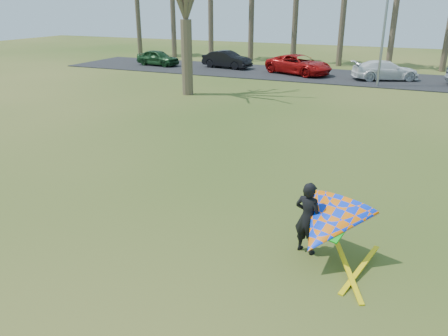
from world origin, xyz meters
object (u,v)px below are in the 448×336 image
at_px(streetlight, 389,13).
at_px(car_2, 299,64).
at_px(kite_flyer, 325,225).
at_px(car_0, 158,58).
at_px(car_1, 227,59).
at_px(car_3, 385,70).

height_order(streetlight, car_2, streetlight).
xyz_separation_m(car_2, kite_flyer, (6.82, -24.34, 0.08)).
bearing_deg(car_0, kite_flyer, -134.67).
xyz_separation_m(car_1, kite_flyer, (13.00, -25.22, 0.11)).
bearing_deg(kite_flyer, streetlight, 92.06).
relative_size(car_3, kite_flyer, 1.87).
distance_m(car_1, kite_flyer, 28.38).
height_order(streetlight, car_3, streetlight).
xyz_separation_m(streetlight, car_2, (-6.05, 2.78, -3.70)).
bearing_deg(kite_flyer, car_0, 128.00).
relative_size(car_1, kite_flyer, 1.71).
bearing_deg(car_2, car_1, 104.85).
height_order(car_3, kite_flyer, kite_flyer).
xyz_separation_m(car_0, kite_flyer, (18.95, -24.25, 0.14)).
relative_size(car_0, car_3, 0.84).
bearing_deg(car_1, kite_flyer, -142.96).
bearing_deg(car_0, car_2, -82.26).
bearing_deg(streetlight, car_0, 171.57).
xyz_separation_m(car_3, kite_flyer, (0.72, -24.22, 0.14)).
distance_m(car_0, car_2, 12.13).
xyz_separation_m(car_2, car_3, (6.10, -0.11, -0.05)).
height_order(streetlight, car_1, streetlight).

